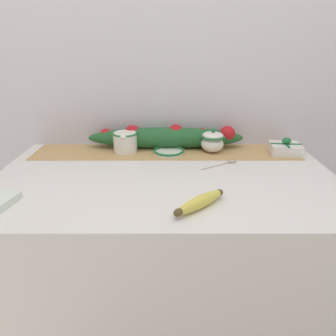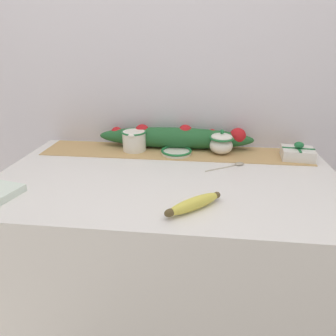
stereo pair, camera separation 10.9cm
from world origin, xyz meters
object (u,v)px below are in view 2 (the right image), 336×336
(cream_pitcher, at_px, (134,140))
(gift_box, at_px, (298,153))
(small_dish, at_px, (176,152))
(banana, at_px, (194,204))
(sugar_bowl, at_px, (221,143))
(spoon, at_px, (237,164))

(cream_pitcher, distance_m, gift_box, 0.73)
(small_dish, bearing_deg, banana, -78.82)
(sugar_bowl, height_order, gift_box, sugar_bowl)
(cream_pitcher, distance_m, spoon, 0.48)
(cream_pitcher, distance_m, small_dish, 0.21)
(sugar_bowl, xyz_separation_m, spoon, (0.06, -0.13, -0.05))
(cream_pitcher, xyz_separation_m, small_dish, (0.20, -0.03, -0.04))
(small_dish, relative_size, spoon, 0.84)
(small_dish, bearing_deg, cream_pitcher, 172.10)
(sugar_bowl, xyz_separation_m, gift_box, (0.33, -0.03, -0.02))
(banana, height_order, spoon, banana)
(small_dish, height_order, banana, banana)
(banana, height_order, gift_box, gift_box)
(sugar_bowl, height_order, banana, sugar_bowl)
(cream_pitcher, xyz_separation_m, banana, (0.29, -0.51, -0.03))
(sugar_bowl, xyz_separation_m, banana, (-0.11, -0.50, -0.03))
(banana, relative_size, gift_box, 1.24)
(banana, bearing_deg, sugar_bowl, 78.14)
(spoon, height_order, gift_box, gift_box)
(cream_pitcher, relative_size, spoon, 0.78)
(sugar_bowl, distance_m, small_dish, 0.21)
(sugar_bowl, bearing_deg, cream_pitcher, 179.87)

